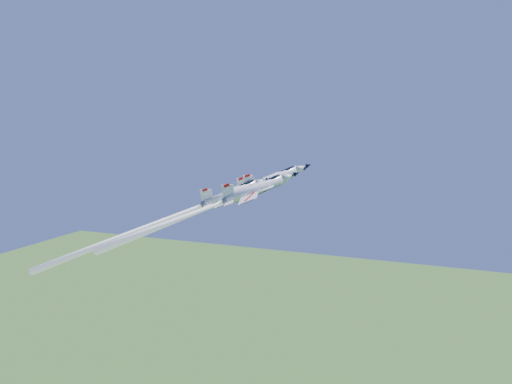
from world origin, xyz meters
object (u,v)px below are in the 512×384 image
at_px(jet_right, 197,212).
at_px(jet_left, 210,205).
at_px(jet_slot, 149,226).
at_px(jet_lead, 217,201).

bearing_deg(jet_right, jet_left, -178.72).
relative_size(jet_left, jet_slot, 0.84).
relative_size(jet_right, jet_slot, 0.79).
bearing_deg(jet_left, jet_slot, -67.54).
bearing_deg(jet_lead, jet_left, -153.80).
relative_size(jet_lead, jet_right, 0.95).
relative_size(jet_left, jet_right, 1.06).
distance_m(jet_right, jet_slot, 16.26).
bearing_deg(jet_right, jet_lead, 157.27).
xyz_separation_m(jet_left, jet_right, (3.61, -12.84, 0.69)).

